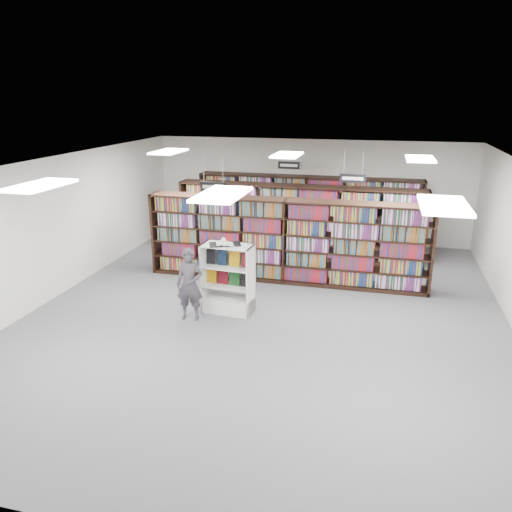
% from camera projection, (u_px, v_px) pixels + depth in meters
% --- Properties ---
extents(floor, '(12.00, 12.00, 0.00)m').
position_uv_depth(floor, '(267.00, 312.00, 10.86)').
color(floor, '#58575D').
rests_on(floor, ground).
extents(ceiling, '(10.00, 12.00, 0.10)m').
position_uv_depth(ceiling, '(268.00, 164.00, 9.87)').
color(ceiling, white).
rests_on(ceiling, wall_back).
extents(wall_back, '(10.00, 0.10, 3.20)m').
position_uv_depth(wall_back, '(309.00, 190.00, 15.90)').
color(wall_back, silver).
rests_on(wall_back, ground).
extents(wall_front, '(10.00, 0.10, 3.20)m').
position_uv_depth(wall_front, '(131.00, 411.00, 4.83)').
color(wall_front, silver).
rests_on(wall_front, ground).
extents(wall_left, '(0.10, 12.00, 3.20)m').
position_uv_depth(wall_left, '(57.00, 227.00, 11.52)').
color(wall_left, silver).
rests_on(wall_left, ground).
extents(bookshelf_row_near, '(7.00, 0.60, 2.10)m').
position_uv_depth(bookshelf_row_near, '(285.00, 241.00, 12.38)').
color(bookshelf_row_near, black).
rests_on(bookshelf_row_near, floor).
extents(bookshelf_row_mid, '(7.00, 0.60, 2.10)m').
position_uv_depth(bookshelf_row_mid, '(299.00, 222.00, 14.23)').
color(bookshelf_row_mid, black).
rests_on(bookshelf_row_mid, floor).
extents(bookshelf_row_far, '(7.00, 0.60, 2.10)m').
position_uv_depth(bookshelf_row_far, '(307.00, 209.00, 15.79)').
color(bookshelf_row_far, black).
rests_on(bookshelf_row_far, floor).
extents(aisle_sign_left, '(0.65, 0.02, 0.80)m').
position_uv_depth(aisle_sign_left, '(214.00, 186.00, 11.35)').
color(aisle_sign_left, '#B2B2B7').
rests_on(aisle_sign_left, ceiling).
extents(aisle_sign_right, '(0.65, 0.02, 0.80)m').
position_uv_depth(aisle_sign_right, '(353.00, 178.00, 12.50)').
color(aisle_sign_right, '#B2B2B7').
rests_on(aisle_sign_right, ceiling).
extents(aisle_sign_center, '(0.65, 0.02, 0.80)m').
position_uv_depth(aisle_sign_center, '(289.00, 165.00, 14.81)').
color(aisle_sign_center, '#B2B2B7').
rests_on(aisle_sign_center, ceiling).
extents(troffer_front_left, '(0.60, 1.20, 0.04)m').
position_uv_depth(troffer_front_left, '(40.00, 185.00, 7.81)').
color(troffer_front_left, white).
rests_on(troffer_front_left, ceiling).
extents(troffer_front_center, '(0.60, 1.20, 0.04)m').
position_uv_depth(troffer_front_center, '(222.00, 194.00, 7.12)').
color(troffer_front_center, white).
rests_on(troffer_front_center, ceiling).
extents(troffer_front_right, '(0.60, 1.20, 0.04)m').
position_uv_depth(troffer_front_right, '(444.00, 205.00, 6.42)').
color(troffer_front_right, white).
rests_on(troffer_front_right, ceiling).
extents(troffer_back_left, '(0.60, 1.20, 0.04)m').
position_uv_depth(troffer_back_left, '(169.00, 152.00, 12.42)').
color(troffer_back_left, white).
rests_on(troffer_back_left, ceiling).
extents(troffer_back_center, '(0.60, 1.20, 0.04)m').
position_uv_depth(troffer_back_center, '(287.00, 155.00, 11.73)').
color(troffer_back_center, white).
rests_on(troffer_back_center, ceiling).
extents(troffer_back_right, '(0.60, 1.20, 0.04)m').
position_uv_depth(troffer_back_right, '(420.00, 159.00, 11.03)').
color(troffer_back_right, white).
rests_on(troffer_back_right, ceiling).
extents(endcap_display, '(1.12, 0.61, 1.51)m').
position_uv_depth(endcap_display, '(229.00, 289.00, 10.79)').
color(endcap_display, white).
rests_on(endcap_display, floor).
extents(open_book, '(0.74, 0.59, 0.13)m').
position_uv_depth(open_book, '(225.00, 243.00, 10.45)').
color(open_book, black).
rests_on(open_book, endcap_display).
extents(shopper, '(0.60, 0.43, 1.54)m').
position_uv_depth(shopper, '(190.00, 284.00, 10.32)').
color(shopper, '#443F48').
rests_on(shopper, floor).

